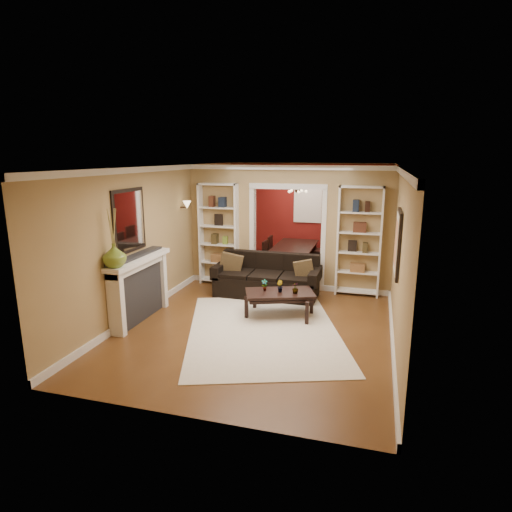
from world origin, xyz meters
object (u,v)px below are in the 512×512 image
(bookshelf_right, at_px, (359,242))
(dining_table, at_px, (296,257))
(fireplace, at_px, (141,289))
(sofa, at_px, (267,276))
(bookshelf_left, at_px, (219,234))
(coffee_table, at_px, (280,304))

(bookshelf_right, xyz_separation_m, dining_table, (-1.64, 1.73, -0.83))
(fireplace, height_order, dining_table, fireplace)
(sofa, distance_m, bookshelf_left, 1.57)
(bookshelf_left, bearing_deg, fireplace, -102.05)
(fireplace, xyz_separation_m, dining_table, (2.00, 4.26, -0.26))
(sofa, bearing_deg, bookshelf_left, 155.56)
(bookshelf_left, xyz_separation_m, fireplace, (-0.54, -2.53, -0.57))
(sofa, height_order, fireplace, fireplace)
(coffee_table, bearing_deg, bookshelf_right, 31.40)
(dining_table, bearing_deg, bookshelf_right, -136.58)
(sofa, bearing_deg, coffee_table, -64.29)
(sofa, height_order, bookshelf_left, bookshelf_left)
(coffee_table, height_order, bookshelf_left, bookshelf_left)
(fireplace, relative_size, dining_table, 0.94)
(dining_table, bearing_deg, sofa, 175.38)
(coffee_table, height_order, bookshelf_right, bookshelf_right)
(bookshelf_right, height_order, dining_table, bookshelf_right)
(sofa, relative_size, bookshelf_left, 0.96)
(bookshelf_left, height_order, dining_table, bookshelf_left)
(bookshelf_right, relative_size, fireplace, 1.35)
(coffee_table, xyz_separation_m, dining_table, (-0.34, 3.40, 0.08))
(bookshelf_left, distance_m, bookshelf_right, 3.10)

